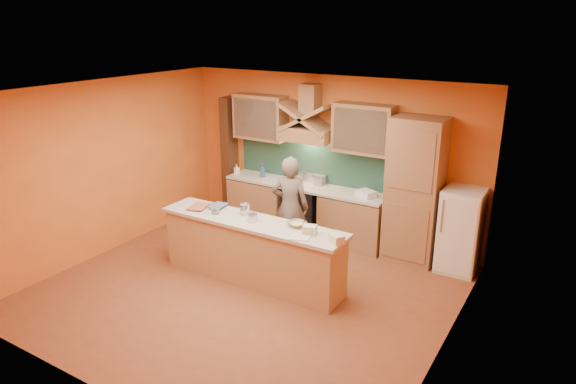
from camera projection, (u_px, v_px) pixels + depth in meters
The scene contains 36 objects.
floor at pixel (247, 290), 7.33m from camera, with size 5.50×5.00×0.01m, color brown.
ceiling at pixel (241, 92), 6.43m from camera, with size 5.50×5.00×0.01m, color white.
wall_back at pixel (329, 157), 8.90m from camera, with size 5.50×0.02×2.80m, color orange.
wall_front at pixel (89, 272), 4.86m from camera, with size 5.50×0.02×2.80m, color orange.
wall_left at pixel (105, 168), 8.23m from camera, with size 0.02×5.00×2.80m, color orange.
wall_right at pixel (451, 241), 5.53m from camera, with size 0.02×5.00×2.80m, color orange.
base_cabinet_left at pixel (260, 202), 9.59m from camera, with size 1.10×0.60×0.86m, color #9D6D48.
base_cabinet_right at pixel (354, 221), 8.65m from camera, with size 1.10×0.60×0.86m, color #9D6D48.
counter_top at pixel (305, 186), 8.97m from camera, with size 3.00×0.62×0.04m, color beige.
stove at pixel (305, 210), 9.11m from camera, with size 0.60×0.58×0.90m, color black.
backsplash at pixel (313, 163), 9.09m from camera, with size 3.00×0.03×0.70m, color #1C3E33.
range_hood at pixel (307, 134), 8.72m from camera, with size 0.92×0.50×0.24m, color #9D6D48.
hood_chimney at pixel (310, 99), 8.61m from camera, with size 0.30×0.30×0.50m, color #9D6D48.
upper_cabinet_left at pixel (261, 117), 9.21m from camera, with size 1.00×0.35×0.80m, color #9D6D48.
upper_cabinet_right at pixel (364, 129), 8.23m from camera, with size 1.00×0.35×0.80m, color #9D6D48.
pantry_column at pixel (415, 191), 7.93m from camera, with size 0.80×0.60×2.30m, color #9D6D48.
fridge at pixel (461, 231), 7.72m from camera, with size 0.58×0.60×1.30m, color white.
trim_column_left at pixel (230, 157), 9.87m from camera, with size 0.20×0.30×2.30m, color #472816.
island_body at pixel (252, 253), 7.48m from camera, with size 2.80×0.55×0.88m, color tan.
island_top at pixel (252, 222), 7.33m from camera, with size 2.90×0.62×0.05m, color beige.
person at pixel (290, 207), 8.17m from camera, with size 0.60×0.40×1.66m, color #70665B.
pot_large at pixel (296, 179), 9.08m from camera, with size 0.25×0.25×0.17m, color silver.
pot_small at pixel (318, 182), 8.96m from camera, with size 0.18×0.18×0.15m, color #B3B2B9.
soap_bottle_a at pixel (237, 169), 9.60m from camera, with size 0.08×0.08×0.17m, color white.
soap_bottle_b at pixel (263, 170), 9.38m from camera, with size 0.09×0.09×0.24m, color #2E4C7F.
bowl_back at pixel (370, 194), 8.38m from camera, with size 0.22×0.22×0.07m, color silver.
dish_rack at pixel (366, 194), 8.36m from camera, with size 0.28×0.22×0.10m, color silver.
book_lower at pixel (191, 206), 7.83m from camera, with size 0.26×0.35×0.03m, color #A04F39.
book_upper at pixel (212, 205), 7.84m from camera, with size 0.21×0.28×0.02m, color #416190.
jar_large at pixel (245, 209), 7.52m from camera, with size 0.14×0.14×0.16m, color white.
jar_small at pixel (215, 209), 7.56m from camera, with size 0.12×0.12×0.15m, color silver.
kitchen_scale at pixel (253, 218), 7.27m from camera, with size 0.11×0.11×0.09m, color white.
mixing_bowl at pixel (297, 224), 7.10m from camera, with size 0.25×0.25×0.06m, color white.
cloth at pixel (300, 238), 6.72m from camera, with size 0.25×0.19×0.02m, color beige.
grocery_bag_a at pixel (310, 230), 6.85m from camera, with size 0.18×0.14×0.12m, color beige.
grocery_bag_b at pixel (337, 239), 6.57m from camera, with size 0.18×0.14×0.11m, color beige.
Camera 1 is at (3.88, -5.24, 3.67)m, focal length 32.00 mm.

